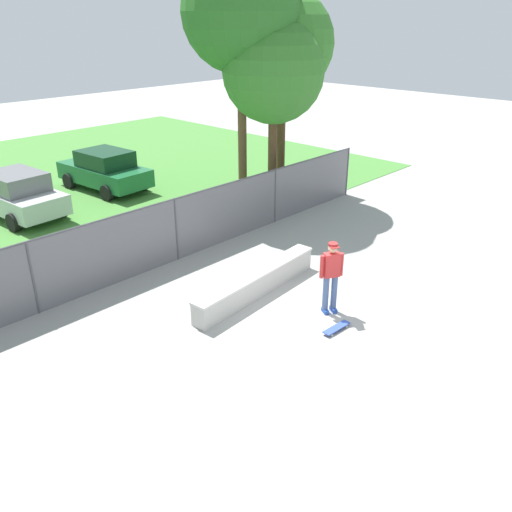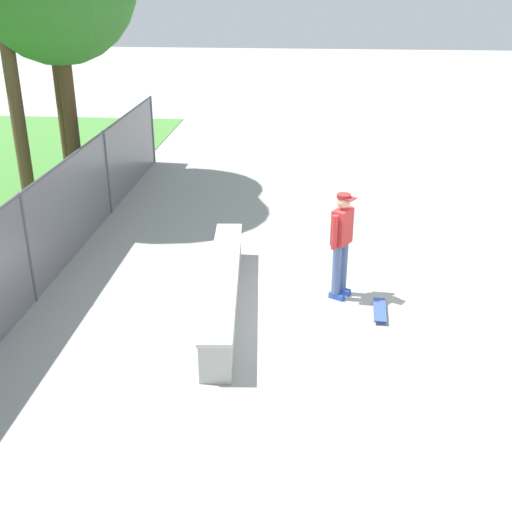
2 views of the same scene
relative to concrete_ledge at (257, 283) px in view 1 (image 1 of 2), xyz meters
name	(u,v)px [view 1 (image 1 of 2)]	position (x,y,z in m)	size (l,w,h in m)	color
ground_plane	(314,321)	(-0.05, -1.93, -0.32)	(80.00, 80.00, 0.00)	#9E9E99
grass_strip	(25,188)	(-0.05, 13.52, -0.31)	(29.46, 20.00, 0.02)	#478438
concrete_ledge	(257,283)	(0.00, 0.00, 0.00)	(4.46, 0.83, 0.64)	#B7B5AD
skateboarder	(331,274)	(0.57, -1.91, 0.71)	(0.53, 0.41, 1.84)	#2647A5
skateboard	(337,328)	(-0.01, -2.57, -0.25)	(0.81, 0.25, 0.09)	#334CB2
chainlink_fence	(176,227)	(-0.05, 3.22, 0.72)	(17.53, 0.07, 1.92)	#4C4C51
tree_near_right	(241,12)	(4.91, 5.41, 6.46)	(4.09, 4.09, 8.86)	brown
tree_mid	(273,72)	(5.39, 4.34, 4.59)	(3.55, 3.55, 6.71)	#513823
tree_far	(283,44)	(6.56, 4.95, 5.44)	(3.70, 3.70, 7.64)	#513823
car_silver	(16,194)	(-1.66, 10.33, 0.52)	(2.27, 4.33, 1.66)	#B7BABF
car_green	(105,170)	(2.30, 10.89, 0.52)	(2.27, 4.33, 1.66)	#1E6638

